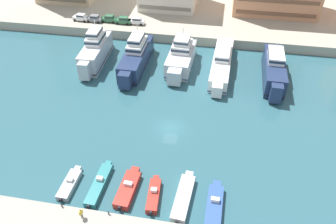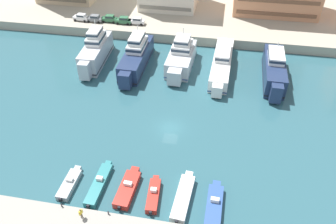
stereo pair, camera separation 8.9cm
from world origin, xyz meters
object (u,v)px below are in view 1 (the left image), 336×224
(yacht_navy_left, at_px, (136,56))
(car_grey_left, at_px, (94,18))
(motorboat_blue_center_right, at_px, (214,205))
(car_white_center, at_px, (137,21))
(car_white_far_left, at_px, (81,17))
(yacht_white_center_left, at_px, (222,62))
(pedestrian_far_side, at_px, (81,213))
(car_green_mid_left, at_px, (109,18))
(yacht_silver_mid_left, at_px, (181,57))
(yacht_navy_center, at_px, (274,70))
(motorboat_teal_left, at_px, (99,184))
(motorboat_red_center_left, at_px, (154,195))
(motorboat_white_center, at_px, (184,197))
(motorboat_red_mid_left, at_px, (128,188))
(motorboat_grey_far_left, at_px, (70,184))
(car_green_center_left, at_px, (123,20))
(yacht_silver_far_left, at_px, (95,51))

(yacht_navy_left, height_order, car_grey_left, yacht_navy_left)
(motorboat_blue_center_right, bearing_deg, car_white_center, 115.09)
(yacht_navy_left, height_order, car_white_far_left, yacht_navy_left)
(yacht_white_center_left, height_order, pedestrian_far_side, yacht_white_center_left)
(motorboat_blue_center_right, distance_m, pedestrian_far_side, 17.33)
(car_grey_left, bearing_deg, car_green_mid_left, 9.17)
(motorboat_blue_center_right, bearing_deg, yacht_silver_mid_left, 105.53)
(yacht_silver_mid_left, relative_size, yacht_navy_center, 0.89)
(motorboat_teal_left, distance_m, car_grey_left, 52.08)
(yacht_navy_center, distance_m, motorboat_red_center_left, 37.83)
(motorboat_teal_left, height_order, motorboat_white_center, motorboat_teal_left)
(motorboat_red_center_left, distance_m, motorboat_white_center, 4.10)
(motorboat_teal_left, distance_m, motorboat_red_mid_left, 4.21)
(yacht_white_center_left, height_order, car_white_far_left, yacht_white_center_left)
(yacht_silver_mid_left, xyz_separation_m, motorboat_blue_center_right, (9.75, -35.08, -1.85))
(yacht_white_center_left, relative_size, motorboat_blue_center_right, 2.84)
(yacht_white_center_left, height_order, car_green_mid_left, yacht_white_center_left)
(motorboat_red_center_left, bearing_deg, car_white_far_left, 121.16)
(motorboat_red_mid_left, xyz_separation_m, pedestrian_far_side, (-4.38, -5.75, 1.38))
(yacht_navy_left, bearing_deg, motorboat_red_center_left, -71.77)
(motorboat_grey_far_left, xyz_separation_m, motorboat_white_center, (16.21, 0.53, 0.07))
(motorboat_grey_far_left, bearing_deg, motorboat_blue_center_right, 0.09)
(yacht_navy_center, bearing_deg, car_green_center_left, 155.95)
(yacht_silver_far_left, distance_m, car_grey_left, 16.68)
(motorboat_red_center_left, height_order, motorboat_white_center, motorboat_red_center_left)
(yacht_navy_left, distance_m, motorboat_teal_left, 32.93)
(yacht_white_center_left, relative_size, motorboat_teal_left, 2.62)
(motorboat_teal_left, bearing_deg, car_green_mid_left, 106.21)
(car_green_mid_left, distance_m, pedestrian_far_side, 56.99)
(yacht_navy_center, height_order, pedestrian_far_side, yacht_navy_center)
(yacht_silver_far_left, height_order, motorboat_blue_center_right, yacht_silver_far_left)
(yacht_navy_left, height_order, pedestrian_far_side, yacht_navy_left)
(car_green_mid_left, bearing_deg, yacht_navy_left, -55.59)
(yacht_white_center_left, xyz_separation_m, car_white_far_left, (-37.23, 14.01, 1.56))
(yacht_silver_mid_left, height_order, pedestrian_far_side, yacht_silver_mid_left)
(motorboat_grey_far_left, distance_m, motorboat_red_mid_left, 8.38)
(yacht_silver_far_left, bearing_deg, yacht_navy_center, -0.65)
(motorboat_grey_far_left, distance_m, motorboat_white_center, 16.22)
(yacht_silver_mid_left, bearing_deg, car_green_center_left, 139.48)
(motorboat_teal_left, distance_m, motorboat_white_center, 12.07)
(yacht_navy_center, relative_size, motorboat_white_center, 2.07)
(car_white_far_left, bearing_deg, car_green_mid_left, 4.23)
(car_green_center_left, bearing_deg, motorboat_white_center, -65.37)
(motorboat_red_mid_left, height_order, car_grey_left, car_grey_left)
(yacht_silver_mid_left, distance_m, car_grey_left, 28.55)
(motorboat_teal_left, bearing_deg, car_green_center_left, 102.05)
(motorboat_red_center_left, height_order, motorboat_blue_center_right, motorboat_blue_center_right)
(car_grey_left, bearing_deg, motorboat_grey_far_left, -74.22)
(yacht_silver_mid_left, xyz_separation_m, car_green_center_left, (-17.02, 14.54, 0.94))
(motorboat_teal_left, relative_size, car_green_mid_left, 2.02)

